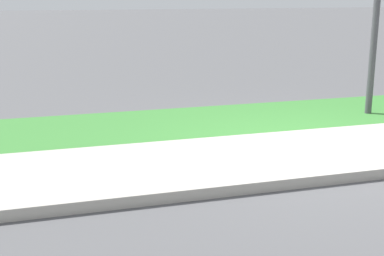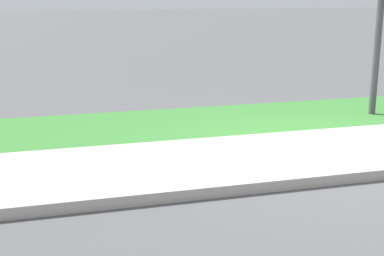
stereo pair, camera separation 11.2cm
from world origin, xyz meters
name	(u,v)px [view 1 (the left image)]	position (x,y,z in m)	size (l,w,h in m)	color
ground_plane	(319,151)	(0.00, 0.00, 0.00)	(120.00, 120.00, 0.00)	#515154
sidewalk_pavement	(319,150)	(0.00, 0.00, 0.01)	(18.00, 2.03, 0.01)	#ADA89E
grass_verge	(256,117)	(0.00, 2.04, 0.00)	(18.00, 2.05, 0.01)	#387A33
street_curb	(370,173)	(0.00, -1.10, 0.06)	(18.00, 0.16, 0.12)	#ADA89E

